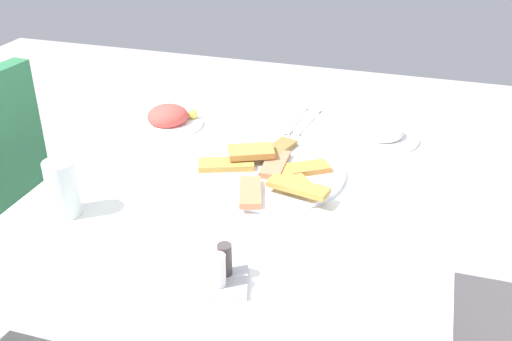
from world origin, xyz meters
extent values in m
cube|color=white|center=(0.00, 0.00, 0.71)|extent=(1.04, 0.91, 0.02)
cylinder|color=#425247|center=(0.46, -0.40, 0.35)|extent=(0.04, 0.04, 0.70)
cylinder|color=#425247|center=(0.46, 0.40, 0.35)|extent=(0.04, 0.04, 0.70)
cylinder|color=brown|center=(0.13, 0.66, 0.20)|extent=(0.03, 0.03, 0.40)
cylinder|color=white|center=(0.08, -0.04, 0.73)|extent=(0.35, 0.35, 0.01)
cube|color=#C18840|center=(0.10, 0.02, 0.76)|extent=(0.10, 0.12, 0.02)
cube|color=#B28A3D|center=(0.04, -0.09, 0.74)|extent=(0.12, 0.12, 0.01)
cube|color=#B47654|center=(0.09, -0.04, 0.74)|extent=(0.13, 0.06, 0.01)
cube|color=#B28C3E|center=(0.06, 0.07, 0.74)|extent=(0.10, 0.14, 0.01)
cube|color=#BB8D3D|center=(-0.02, -0.13, 0.76)|extent=(0.07, 0.14, 0.01)
cube|color=olive|center=(0.18, -0.03, 0.74)|extent=(0.10, 0.07, 0.02)
cube|color=#C27952|center=(-0.05, -0.03, 0.74)|extent=(0.13, 0.08, 0.01)
cube|color=#CB843B|center=(0.10, -0.12, 0.74)|extent=(0.10, 0.11, 0.01)
cylinder|color=white|center=(0.26, 0.31, 0.73)|extent=(0.19, 0.19, 0.01)
ellipsoid|color=#CA4941|center=(0.26, 0.31, 0.75)|extent=(0.15, 0.15, 0.06)
sphere|color=#F6DA4E|center=(0.31, 0.26, 0.75)|extent=(0.03, 0.03, 0.03)
cylinder|color=white|center=(0.35, -0.26, 0.73)|extent=(0.19, 0.19, 0.01)
ellipsoid|color=white|center=(0.35, -0.26, 0.75)|extent=(0.12, 0.12, 0.05)
cylinder|color=silver|center=(-0.21, 0.33, 0.79)|extent=(0.09, 0.09, 0.12)
cube|color=white|center=(0.39, -0.04, 0.73)|extent=(0.18, 0.18, 0.00)
cube|color=silver|center=(0.39, -0.06, 0.73)|extent=(0.19, 0.04, 0.00)
cube|color=silver|center=(0.39, -0.02, 0.73)|extent=(0.20, 0.02, 0.00)
cube|color=#B2B2B7|center=(-0.33, -0.07, 0.73)|extent=(0.11, 0.11, 0.01)
cylinder|color=white|center=(-0.35, -0.07, 0.77)|extent=(0.03, 0.03, 0.06)
cylinder|color=#463C3D|center=(-0.32, -0.07, 0.77)|extent=(0.03, 0.03, 0.06)
camera|label=1|loc=(-1.09, -0.36, 1.40)|focal=41.32mm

